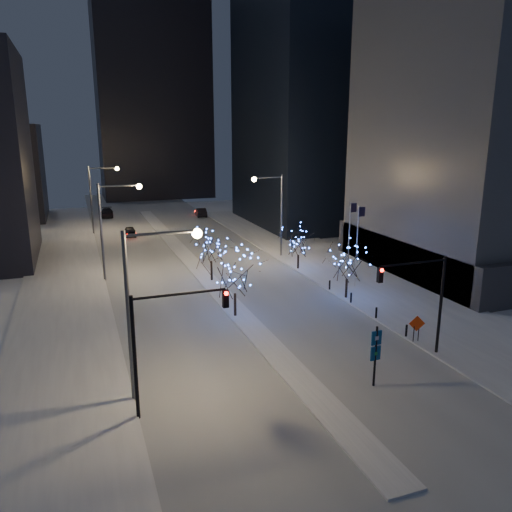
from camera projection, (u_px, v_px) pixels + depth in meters
name	position (u px, v px, depth m)	size (l,w,h in m)	color
ground	(306.00, 387.00, 30.32)	(160.00, 160.00, 0.00)	white
road	(184.00, 255.00, 62.17)	(20.00, 130.00, 0.02)	#B6BCC6
median	(193.00, 264.00, 57.61)	(2.00, 80.00, 0.15)	silver
east_sidewalk	(351.00, 274.00, 53.49)	(10.00, 90.00, 0.15)	silver
west_sidewalk	(63.00, 306.00, 43.85)	(8.00, 90.00, 0.15)	silver
plinth	(505.00, 247.00, 57.52)	(30.00, 24.00, 4.00)	#38383D
horizon_block	(153.00, 102.00, 110.86)	(24.00, 14.00, 42.00)	black
street_lamp_w_near	(147.00, 291.00, 27.56)	(4.40, 0.56, 10.00)	#595E66
street_lamp_w_mid	(111.00, 218.00, 50.31)	(4.40, 0.56, 10.00)	#595E66
street_lamp_w_far	(98.00, 190.00, 73.07)	(4.40, 0.56, 10.00)	#595E66
street_lamp_east	(274.00, 205.00, 59.38)	(3.90, 0.56, 10.00)	#595E66
traffic_signal_west	(164.00, 333.00, 26.33)	(5.26, 0.43, 7.00)	black
traffic_signal_east	(423.00, 291.00, 33.02)	(5.26, 0.43, 7.00)	black
flagpoles	(354.00, 237.00, 49.28)	(1.35, 2.60, 8.00)	silver
bollards	(363.00, 305.00, 42.67)	(0.16, 12.16, 0.90)	black
car_near	(130.00, 232.00, 72.68)	(1.60, 3.98, 1.35)	black
car_mid	(201.00, 212.00, 89.20)	(1.60, 4.59, 1.51)	black
car_far	(107.00, 213.00, 88.54)	(2.10, 5.17, 1.50)	black
holiday_tree_median_near	(235.00, 273.00, 40.60)	(5.33, 5.33, 5.80)	black
holiday_tree_median_far	(211.00, 247.00, 50.42)	(4.24, 4.24, 5.30)	black
holiday_tree_plaza_near	(348.00, 263.00, 45.14)	(4.64, 4.64, 5.15)	black
holiday_tree_plaza_far	(299.00, 241.00, 54.80)	(4.55, 4.55, 4.94)	black
wayfinding_sign	(376.00, 350.00, 29.83)	(0.69, 0.13, 3.87)	black
construction_sign	(417.00, 326.00, 36.15)	(1.17, 0.37, 1.98)	black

